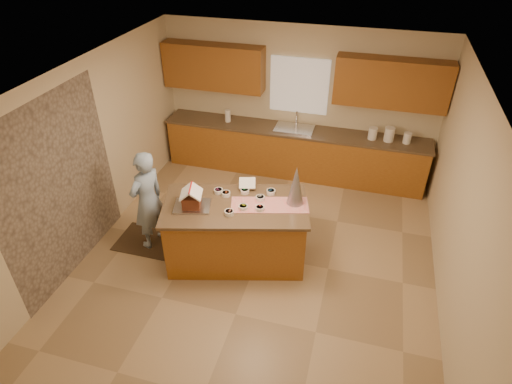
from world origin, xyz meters
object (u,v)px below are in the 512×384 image
at_px(island_base, 236,233).
at_px(gingerbread_house, 191,199).
at_px(boy, 148,200).
at_px(tinsel_tree, 296,185).

height_order(island_base, gingerbread_house, gingerbread_house).
bearing_deg(gingerbread_house, island_base, 20.16).
distance_m(island_base, boy, 1.36).
relative_size(tinsel_tree, boy, 0.37).
xyz_separation_m(island_base, gingerbread_house, (-0.54, -0.20, 0.64)).
relative_size(tinsel_tree, gingerbread_house, 1.61).
distance_m(tinsel_tree, gingerbread_house, 1.40).
distance_m(island_base, tinsel_tree, 1.14).
height_order(tinsel_tree, boy, boy).
bearing_deg(gingerbread_house, boy, 167.02).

